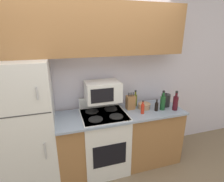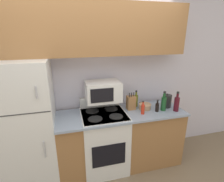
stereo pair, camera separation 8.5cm
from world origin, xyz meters
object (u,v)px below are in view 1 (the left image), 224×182
at_px(bottle_wine_green, 163,102).
at_px(bottle_olive_oil, 135,100).
at_px(bottle_hot_sauce, 143,108).
at_px(bottle_wine_red, 175,103).
at_px(kettle, 166,100).
at_px(bottle_soy_sauce, 156,106).
at_px(refrigerator, 26,127).
at_px(stove, 104,141).
at_px(bowl, 144,106).
at_px(knife_block, 130,102).
at_px(microwave, 103,91).

height_order(bottle_wine_green, bottle_olive_oil, bottle_wine_green).
bearing_deg(bottle_hot_sauce, bottle_wine_green, 6.16).
distance_m(bottle_wine_red, kettle, 0.18).
bearing_deg(bottle_hot_sauce, kettle, 16.49).
relative_size(bottle_wine_red, bottle_soy_sauce, 1.67).
bearing_deg(refrigerator, bottle_olive_oil, 4.69).
relative_size(stove, bowl, 5.67).
bearing_deg(refrigerator, bowl, -0.26).
bearing_deg(bottle_wine_green, kettle, 40.69).
relative_size(bottle_wine_green, bottle_olive_oil, 1.15).
distance_m(bottle_olive_oil, kettle, 0.48).
bearing_deg(bowl, stove, -178.01).
xyz_separation_m(knife_block, bowl, (0.21, -0.05, -0.06)).
bearing_deg(kettle, stove, -179.46).
distance_m(stove, bottle_soy_sauce, 0.94).
relative_size(bottle_wine_red, kettle, 1.35).
bearing_deg(bottle_hot_sauce, bottle_soy_sauce, 6.01).
relative_size(bowl, kettle, 0.86).
bearing_deg(bottle_wine_green, microwave, 167.02).
bearing_deg(bottle_soy_sauce, bottle_wine_red, -11.22).
xyz_separation_m(refrigerator, microwave, (1.05, 0.08, 0.36)).
bearing_deg(bottle_olive_oil, bottle_hot_sauce, -92.58).
distance_m(refrigerator, bottle_wine_green, 1.94).
xyz_separation_m(stove, bowl, (0.65, 0.02, 0.48)).
relative_size(bottle_soy_sauce, kettle, 0.81).
xyz_separation_m(bottle_wine_red, bottle_hot_sauce, (-0.53, 0.03, -0.04)).
relative_size(bowl, bottle_soy_sauce, 1.07).
height_order(knife_block, bottle_soy_sauce, knife_block).
height_order(knife_block, bottle_wine_green, bottle_wine_green).
relative_size(bottle_wine_green, bottle_hot_sauce, 1.50).
xyz_separation_m(knife_block, bottle_soy_sauce, (0.34, -0.18, -0.04)).
bearing_deg(bowl, knife_block, 165.72).
relative_size(bowl, bottle_wine_red, 0.64).
xyz_separation_m(refrigerator, bottle_olive_oil, (1.59, 0.13, 0.15)).
distance_m(knife_block, kettle, 0.58).
height_order(stove, knife_block, knife_block).
xyz_separation_m(knife_block, bottle_hot_sauce, (0.10, -0.21, -0.03)).
relative_size(refrigerator, bowl, 9.04).
xyz_separation_m(stove, bottle_wine_green, (0.90, -0.09, 0.56)).
xyz_separation_m(bowl, kettle, (0.36, -0.01, 0.06)).
bearing_deg(microwave, bottle_wine_red, -14.46).
xyz_separation_m(knife_block, bottle_wine_red, (0.63, -0.24, 0.01)).
relative_size(bottle_hot_sauce, kettle, 0.90).
bearing_deg(stove, bottle_wine_green, -5.82).
relative_size(refrigerator, kettle, 7.79).
height_order(bowl, bottle_wine_green, bottle_wine_green).
relative_size(bottle_soy_sauce, bottle_olive_oil, 0.69).
xyz_separation_m(refrigerator, bottle_hot_sauce, (1.58, -0.16, 0.13)).
bearing_deg(refrigerator, bottle_wine_green, -3.61).
height_order(bowl, bottle_hot_sauce, bottle_hot_sauce).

